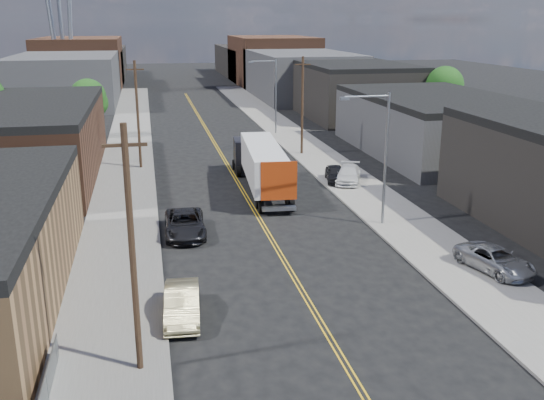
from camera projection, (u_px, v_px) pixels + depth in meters
name	position (u px, v px, depth m)	size (l,w,h in m)	color
ground	(211.00, 137.00, 72.78)	(260.00, 260.00, 0.00)	black
centerline	(227.00, 165.00, 58.71)	(0.32, 120.00, 0.01)	gold
sidewalk_left	(127.00, 169.00, 56.84)	(5.00, 140.00, 0.15)	slate
sidewalk_right	(322.00, 160.00, 60.53)	(5.00, 140.00, 0.15)	slate
warehouse_brown	(25.00, 140.00, 53.33)	(12.00, 26.00, 6.60)	#492B1D
industrial_right_b	(435.00, 124.00, 63.04)	(14.00, 24.00, 6.10)	#373639
industrial_right_c	(353.00, 90.00, 87.23)	(14.00, 22.00, 7.60)	black
skyline_left_a	(67.00, 79.00, 100.60)	(16.00, 30.00, 8.00)	#373639
skyline_right_a	(301.00, 75.00, 108.36)	(16.00, 30.00, 8.00)	#373639
skyline_left_b	(81.00, 63.00, 123.77)	(16.00, 26.00, 10.00)	#492B1D
skyline_right_b	(272.00, 60.00, 131.54)	(16.00, 26.00, 10.00)	#492B1D
skyline_left_c	(90.00, 64.00, 142.97)	(16.00, 40.00, 7.00)	black
skyline_right_c	(256.00, 61.00, 150.73)	(16.00, 40.00, 7.00)	black
streetlight_near	(380.00, 149.00, 39.89)	(3.39, 0.25, 9.00)	gray
streetlight_far	(273.00, 91.00, 72.74)	(3.39, 0.25, 9.00)	gray
utility_pole_left_near	(132.00, 251.00, 22.81)	(1.60, 0.26, 10.00)	black
utility_pole_left_far	(138.00, 114.00, 55.65)	(1.60, 0.26, 10.00)	black
utility_pole_right	(302.00, 105.00, 61.65)	(1.60, 0.26, 10.00)	black
tree_left_far	(89.00, 99.00, 70.65)	(4.35, 4.20, 6.97)	black
tree_right_far	(445.00, 88.00, 77.14)	(4.85, 4.76, 7.91)	black
semi_truck	(260.00, 162.00, 49.83)	(3.44, 15.32, 3.97)	silver
car_left_b	(182.00, 304.00, 28.31)	(1.60, 4.58, 1.51)	#8D845C
car_left_c	(185.00, 224.00, 39.35)	(2.56, 5.55, 1.54)	black
car_right_lot_a	(495.00, 259.00, 33.40)	(2.19, 4.76, 1.32)	#A6A8AB
car_right_lot_b	(348.00, 174.00, 51.68)	(1.93, 4.74, 1.38)	silver
car_right_lot_c	(335.00, 174.00, 51.94)	(1.60, 3.97, 1.35)	black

